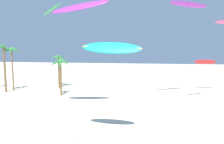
# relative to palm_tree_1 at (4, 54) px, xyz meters

# --- Properties ---
(palm_tree_1) EXTENTS (3.33, 3.26, 10.40)m
(palm_tree_1) POSITION_rel_palm_tree_1_xyz_m (0.00, 0.00, 0.00)
(palm_tree_1) COLOR brown
(palm_tree_1) RESTS_ON ground
(palm_tree_2) EXTENTS (4.33, 4.45, 9.88)m
(palm_tree_2) POSITION_rel_palm_tree_1_xyz_m (0.85, 1.43, -0.08)
(palm_tree_2) COLOR brown
(palm_tree_2) RESTS_ON ground
(palm_tree_3) EXTENTS (3.45, 3.77, 8.03)m
(palm_tree_3) POSITION_rel_palm_tree_1_xyz_m (9.61, 6.08, -1.94)
(palm_tree_3) COLOR brown
(palm_tree_3) RESTS_ON ground
(palm_tree_4) EXTENTS (4.68, 4.80, 7.45)m
(palm_tree_4) POSITION_rel_palm_tree_1_xyz_m (13.63, -0.77, -2.25)
(palm_tree_4) COLOR brown
(palm_tree_4) RESTS_ON ground
(flying_kite_0) EXTENTS (7.72, 10.65, 17.80)m
(flying_kite_0) POSITION_rel_palm_tree_1_xyz_m (37.72, 2.14, 8.90)
(flying_kite_0) COLOR purple
(flying_kite_0) RESTS_ON ground
(flying_kite_4) EXTENTS (8.43, 10.44, 16.32)m
(flying_kite_4) POSITION_rel_palm_tree_1_xyz_m (21.27, -9.28, 6.59)
(flying_kite_4) COLOR purple
(flying_kite_4) RESTS_ON ground
(flying_kite_5) EXTENTS (6.89, 4.00, 9.78)m
(flying_kite_5) POSITION_rel_palm_tree_1_xyz_m (27.55, -17.20, 0.66)
(flying_kite_5) COLOR #19B2B7
(flying_kite_5) RESTS_ON ground
(flying_kite_6) EXTENTS (5.47, 6.22, 7.58)m
(flying_kite_6) POSITION_rel_palm_tree_1_xyz_m (41.21, 2.84, -1.48)
(flying_kite_6) COLOR red
(flying_kite_6) RESTS_ON ground
(flying_kite_7) EXTENTS (6.84, 10.19, 18.83)m
(flying_kite_7) POSITION_rel_palm_tree_1_xyz_m (10.08, 2.74, 9.41)
(flying_kite_7) COLOR green
(flying_kite_7) RESTS_ON ground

